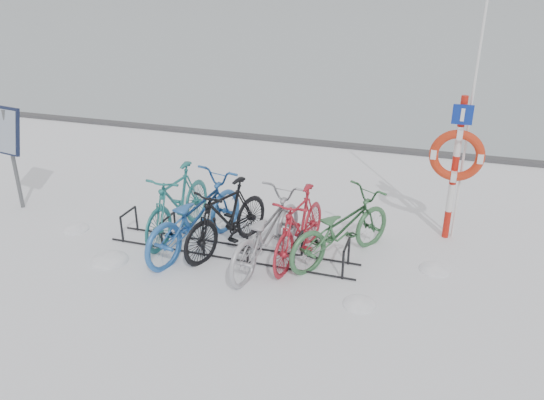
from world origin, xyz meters
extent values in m
plane|color=white|center=(0.00, 0.00, 0.00)|extent=(900.00, 900.00, 0.00)
cube|color=#3F3F42|center=(0.00, 5.90, 0.05)|extent=(400.00, 0.25, 0.10)
cylinder|color=black|center=(-1.80, -0.22, 0.22)|extent=(0.04, 0.04, 0.44)
cylinder|color=black|center=(-1.80, 0.22, 0.22)|extent=(0.04, 0.04, 0.44)
cylinder|color=black|center=(-1.80, 0.00, 0.44)|extent=(0.04, 0.44, 0.04)
cylinder|color=black|center=(-1.08, -0.22, 0.22)|extent=(0.04, 0.04, 0.44)
cylinder|color=black|center=(-1.08, 0.22, 0.22)|extent=(0.04, 0.04, 0.44)
cylinder|color=black|center=(-1.08, 0.00, 0.44)|extent=(0.04, 0.44, 0.04)
cylinder|color=black|center=(-0.36, -0.22, 0.22)|extent=(0.04, 0.04, 0.44)
cylinder|color=black|center=(-0.36, 0.22, 0.22)|extent=(0.04, 0.04, 0.44)
cylinder|color=black|center=(-0.36, 0.00, 0.44)|extent=(0.04, 0.44, 0.04)
cylinder|color=black|center=(0.36, -0.22, 0.22)|extent=(0.04, 0.04, 0.44)
cylinder|color=black|center=(0.36, 0.22, 0.22)|extent=(0.04, 0.04, 0.44)
cylinder|color=black|center=(0.36, 0.00, 0.44)|extent=(0.04, 0.44, 0.04)
cylinder|color=black|center=(1.08, -0.22, 0.22)|extent=(0.04, 0.04, 0.44)
cylinder|color=black|center=(1.08, 0.22, 0.22)|extent=(0.04, 0.04, 0.44)
cylinder|color=black|center=(1.08, 0.00, 0.44)|extent=(0.04, 0.44, 0.04)
cylinder|color=black|center=(1.80, -0.22, 0.22)|extent=(0.04, 0.04, 0.44)
cylinder|color=black|center=(1.80, 0.22, 0.22)|extent=(0.04, 0.04, 0.44)
cylinder|color=black|center=(1.80, 0.00, 0.44)|extent=(0.04, 0.44, 0.04)
cylinder|color=black|center=(0.00, -0.22, 0.02)|extent=(4.00, 0.03, 0.03)
cylinder|color=black|center=(0.00, 0.22, 0.02)|extent=(4.00, 0.03, 0.03)
cylinder|color=#595B5E|center=(-4.35, 0.40, 0.92)|extent=(0.07, 0.07, 1.83)
cube|color=black|center=(-4.35, 0.37, 1.48)|extent=(0.66, 0.34, 0.83)
cube|color=#8C99AD|center=(-4.35, 0.33, 1.48)|extent=(0.59, 0.26, 0.74)
cylinder|color=red|center=(3.16, 1.61, 0.23)|extent=(0.11, 0.11, 0.47)
cylinder|color=silver|center=(3.16, 1.61, 0.70)|extent=(0.11, 0.11, 0.47)
cylinder|color=red|center=(3.16, 1.61, 1.17)|extent=(0.11, 0.11, 0.47)
cylinder|color=silver|center=(3.16, 1.61, 1.64)|extent=(0.11, 0.11, 0.47)
cylinder|color=red|center=(3.16, 1.61, 2.11)|extent=(0.11, 0.11, 0.47)
torus|color=red|center=(3.16, 1.52, 1.44)|extent=(0.82, 0.14, 0.82)
cube|color=navy|center=(3.16, 1.53, 2.08)|extent=(0.30, 0.03, 0.30)
cylinder|color=silver|center=(3.26, 1.66, 2.13)|extent=(0.04, 0.04, 4.26)
imported|color=#236E6E|center=(-1.06, 0.34, 0.60)|extent=(0.66, 2.01, 1.19)
imported|color=#275DA9|center=(-0.58, -0.01, 0.59)|extent=(1.30, 2.37, 1.18)
imported|color=black|center=(-0.10, 0.12, 0.57)|extent=(1.12, 1.96, 1.13)
imported|color=#9B9BA2|center=(0.61, -0.10, 0.55)|extent=(1.06, 2.18, 1.09)
imported|color=#A41B29|center=(1.04, 0.20, 0.56)|extent=(0.75, 1.91, 1.11)
imported|color=#376A41|center=(1.63, 0.39, 0.54)|extent=(1.71, 2.11, 1.07)
ellipsoid|color=white|center=(-1.06, 0.24, 0.00)|extent=(0.45, 0.45, 0.16)
ellipsoid|color=white|center=(3.05, 0.45, 0.00)|extent=(0.46, 0.46, 0.16)
ellipsoid|color=white|center=(2.14, -0.78, 0.00)|extent=(0.45, 0.45, 0.16)
ellipsoid|color=white|center=(-2.82, -0.08, 0.00)|extent=(0.45, 0.45, 0.16)
ellipsoid|color=white|center=(-1.66, -0.82, 0.00)|extent=(0.58, 0.58, 0.20)
ellipsoid|color=white|center=(0.88, 0.57, 0.00)|extent=(0.34, 0.34, 0.12)
ellipsoid|color=white|center=(1.13, 0.42, 0.00)|extent=(0.47, 0.47, 0.16)
camera|label=1|loc=(2.88, -6.70, 4.03)|focal=35.00mm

